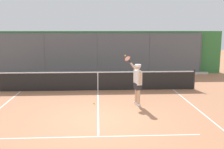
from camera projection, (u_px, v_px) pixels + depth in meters
name	position (u px, v px, depth m)	size (l,w,h in m)	color
ground_plane	(98.00, 120.00, 9.31)	(60.00, 60.00, 0.00)	#B27551
court_line_markings	(98.00, 139.00, 7.68)	(7.84, 10.97, 0.01)	white
fence_backdrop	(98.00, 53.00, 18.85)	(17.27, 1.37, 2.95)	#565B60
tennis_net	(98.00, 81.00, 13.71)	(10.07, 0.09, 1.07)	#2D2D2D
tennis_player	(137.00, 81.00, 11.00)	(0.66, 1.34, 1.99)	silver
tennis_ball_mid_court	(94.00, 103.00, 11.31)	(0.07, 0.07, 0.07)	#CCDB33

